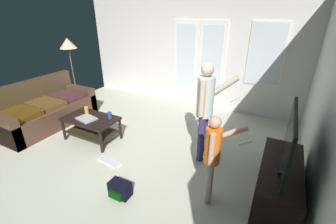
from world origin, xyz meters
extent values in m
cube|color=beige|center=(0.00, 0.00, -0.01)|extent=(5.55, 5.42, 0.02)
cube|color=silver|center=(0.00, 2.68, 1.32)|extent=(5.55, 0.06, 2.64)
cube|color=white|center=(0.00, 2.64, 1.00)|extent=(0.63, 0.02, 2.06)
cube|color=silver|center=(0.00, 2.62, 1.05)|extent=(0.47, 0.01, 1.76)
cube|color=white|center=(0.65, 2.64, 1.00)|extent=(0.63, 0.02, 2.06)
cube|color=silver|center=(0.65, 2.62, 1.05)|extent=(0.47, 0.01, 1.76)
cube|color=white|center=(1.79, 2.64, 1.39)|extent=(0.72, 0.02, 1.30)
cube|color=silver|center=(1.79, 2.62, 1.39)|extent=(0.66, 0.01, 1.24)
cube|color=#513427|center=(-2.06, 0.16, 0.21)|extent=(0.93, 1.92, 0.43)
cube|color=#4A3822|center=(-2.44, 0.16, 0.67)|extent=(0.16, 1.92, 0.48)
cube|color=#513427|center=(-2.06, -0.72, 0.29)|extent=(0.93, 0.16, 0.59)
cube|color=#513427|center=(-2.06, 1.04, 0.29)|extent=(0.93, 0.16, 0.59)
cube|color=#51370F|center=(-2.03, -0.38, 0.47)|extent=(0.69, 0.49, 0.09)
cube|color=brown|center=(-2.03, 0.16, 0.47)|extent=(0.69, 0.49, 0.09)
cube|color=#48272B|center=(-2.03, 0.69, 0.47)|extent=(0.69, 0.49, 0.09)
cube|color=black|center=(-0.78, 0.14, 0.43)|extent=(0.98, 0.58, 0.04)
cube|color=black|center=(-0.78, 0.14, 0.16)|extent=(0.90, 0.50, 0.02)
cylinder|color=black|center=(-1.24, -0.12, 0.20)|extent=(0.05, 0.05, 0.41)
cylinder|color=black|center=(-0.32, -0.12, 0.20)|extent=(0.05, 0.05, 0.41)
cylinder|color=black|center=(-1.24, 0.40, 0.20)|extent=(0.05, 0.05, 0.41)
cylinder|color=black|center=(-0.32, 0.40, 0.20)|extent=(0.05, 0.05, 0.41)
cube|color=black|center=(2.39, 0.17, 0.25)|extent=(0.48, 1.30, 0.49)
cube|color=black|center=(2.39, -0.47, 0.27)|extent=(0.41, 0.02, 0.28)
cube|color=black|center=(2.39, 0.17, 0.51)|extent=(0.08, 0.41, 0.04)
cube|color=black|center=(2.39, 0.17, 0.87)|extent=(0.04, 1.17, 0.67)
cube|color=black|center=(2.37, 0.17, 0.87)|extent=(0.00, 1.12, 0.62)
cylinder|color=#38315D|center=(1.24, 0.45, 0.38)|extent=(0.11, 0.11, 0.77)
cylinder|color=#38315D|center=(1.23, 0.62, 0.38)|extent=(0.11, 0.11, 0.77)
cylinder|color=silver|center=(1.23, 0.53, 1.07)|extent=(0.25, 0.25, 0.60)
sphere|color=beige|center=(1.23, 0.53, 1.48)|extent=(0.18, 0.18, 0.18)
cylinder|color=beige|center=(1.24, 0.37, 1.10)|extent=(0.09, 0.09, 0.54)
cylinder|color=beige|center=(1.42, 0.71, 1.20)|extent=(0.46, 0.11, 0.42)
cube|color=white|center=(1.62, 0.72, 1.02)|extent=(0.13, 0.05, 0.12)
cylinder|color=tan|center=(1.63, -0.33, 0.29)|extent=(0.08, 0.08, 0.58)
cylinder|color=tan|center=(1.60, -0.21, 0.29)|extent=(0.08, 0.08, 0.58)
cylinder|color=orange|center=(1.62, -0.27, 0.81)|extent=(0.19, 0.19, 0.45)
sphere|color=#DFA384|center=(1.62, -0.27, 1.12)|extent=(0.14, 0.14, 0.14)
cylinder|color=#DFA384|center=(1.64, -0.39, 0.83)|extent=(0.07, 0.07, 0.40)
cylinder|color=#DFA384|center=(1.77, -0.11, 0.94)|extent=(0.39, 0.14, 0.25)
cube|color=white|center=(1.94, -0.08, 0.84)|extent=(0.14, 0.07, 0.09)
cylinder|color=#2F2529|center=(-2.42, 1.28, 0.01)|extent=(0.26, 0.26, 0.02)
cylinder|color=#494932|center=(-2.42, 1.28, 0.72)|extent=(0.03, 0.03, 1.44)
cone|color=beige|center=(-2.42, 1.28, 1.52)|extent=(0.39, 0.39, 0.24)
cube|color=black|center=(0.57, -0.75, 0.10)|extent=(0.28, 0.17, 0.21)
cube|color=black|center=(0.57, -0.86, 0.08)|extent=(0.20, 0.04, 0.10)
cube|color=white|center=(-0.03, -0.29, 0.01)|extent=(0.45, 0.18, 0.02)
cube|color=silver|center=(-0.03, -0.29, 0.02)|extent=(0.40, 0.14, 0.00)
cube|color=#AFAAAF|center=(-0.80, 0.07, 0.46)|extent=(0.39, 0.32, 0.02)
cylinder|color=#27429B|center=(-0.44, 0.29, 0.51)|extent=(0.07, 0.07, 0.12)
cylinder|color=gold|center=(-1.00, 0.28, 0.50)|extent=(0.07, 0.07, 0.12)
cube|color=black|center=(-0.50, 0.06, 0.46)|extent=(0.18, 0.11, 0.02)
camera|label=1|loc=(2.17, -2.46, 2.25)|focal=24.05mm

